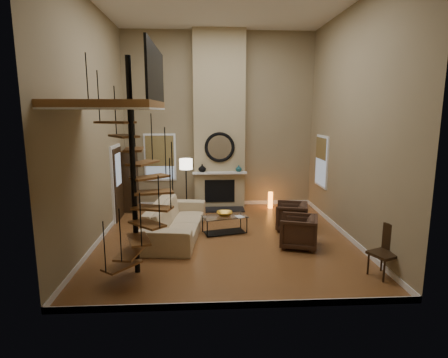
{
  "coord_description": "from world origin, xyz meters",
  "views": [
    {
      "loc": [
        -0.5,
        -8.51,
        3.07
      ],
      "look_at": [
        0.0,
        0.4,
        1.4
      ],
      "focal_mm": 29.3,
      "sensor_mm": 36.0,
      "label": 1
    }
  ],
  "objects": [
    {
      "name": "window_right",
      "position": [
        2.97,
        2.0,
        1.63
      ],
      "size": [
        0.06,
        1.02,
        1.52
      ],
      "color": "white",
      "rests_on": "right_wall"
    },
    {
      "name": "baseboard_left",
      "position": [
        -2.99,
        0.0,
        0.06
      ],
      "size": [
        0.02,
        6.5,
        0.12
      ],
      "primitive_type": "cube",
      "color": "white",
      "rests_on": "ground"
    },
    {
      "name": "mirror_frame",
      "position": [
        0.0,
        2.84,
        1.95
      ],
      "size": [
        0.94,
        0.1,
        0.94
      ],
      "primitive_type": "torus",
      "rotation": [
        1.57,
        0.0,
        0.0
      ],
      "color": "black",
      "rests_on": "chimney_breast"
    },
    {
      "name": "side_chair",
      "position": [
        2.92,
        -2.21,
        0.53
      ],
      "size": [
        0.6,
        0.6,
        0.98
      ],
      "color": "black",
      "rests_on": "ground"
    },
    {
      "name": "right_wall",
      "position": [
        3.0,
        0.0,
        2.75
      ],
      "size": [
        0.02,
        6.5,
        5.5
      ],
      "primitive_type": "cube",
      "color": "#8D7D5B",
      "rests_on": "ground"
    },
    {
      "name": "baseboard_front",
      "position": [
        0.0,
        -3.24,
        0.06
      ],
      "size": [
        6.0,
        0.02,
        0.12
      ],
      "primitive_type": "cube",
      "color": "white",
      "rests_on": "ground"
    },
    {
      "name": "mirror_disc",
      "position": [
        0.0,
        2.85,
        1.95
      ],
      "size": [
        0.8,
        0.01,
        0.8
      ],
      "primitive_type": "cylinder",
      "rotation": [
        1.57,
        0.0,
        0.0
      ],
      "color": "white",
      "rests_on": "chimney_breast"
    },
    {
      "name": "hearth",
      "position": [
        0.0,
        2.57,
        0.02
      ],
      "size": [
        1.5,
        0.6,
        0.04
      ],
      "primitive_type": "cube",
      "color": "black",
      "rests_on": "ground"
    },
    {
      "name": "bowl",
      "position": [
        0.01,
        0.43,
        0.5
      ],
      "size": [
        0.41,
        0.41,
        0.1
      ],
      "primitive_type": "imported",
      "color": "gold",
      "rests_on": "coffee_table"
    },
    {
      "name": "left_wall",
      "position": [
        -3.0,
        0.0,
        2.75
      ],
      "size": [
        0.02,
        6.5,
        5.5
      ],
      "primitive_type": "cube",
      "color": "#8D7D5B",
      "rests_on": "ground"
    },
    {
      "name": "baseboard_back",
      "position": [
        0.0,
        3.24,
        0.06
      ],
      "size": [
        6.0,
        0.02,
        0.12
      ],
      "primitive_type": "cube",
      "color": "white",
      "rests_on": "ground"
    },
    {
      "name": "book",
      "position": [
        0.36,
        0.23,
        0.46
      ],
      "size": [
        0.27,
        0.3,
        0.02
      ],
      "primitive_type": "imported",
      "rotation": [
        0.0,
        0.0,
        0.4
      ],
      "color": "gray",
      "rests_on": "coffee_table"
    },
    {
      "name": "sofa",
      "position": [
        -1.22,
        0.29,
        0.4
      ],
      "size": [
        1.48,
        3.07,
        0.86
      ],
      "primitive_type": "imported",
      "rotation": [
        0.0,
        0.0,
        1.46
      ],
      "color": "#CBB58D",
      "rests_on": "ground"
    },
    {
      "name": "front_wall",
      "position": [
        0.0,
        -3.25,
        2.75
      ],
      "size": [
        6.0,
        0.02,
        5.5
      ],
      "primitive_type": "cube",
      "color": "#8D7D5B",
      "rests_on": "ground"
    },
    {
      "name": "baseboard_right",
      "position": [
        2.99,
        0.0,
        0.06
      ],
      "size": [
        0.02,
        6.5,
        0.12
      ],
      "primitive_type": "cube",
      "color": "white",
      "rests_on": "ground"
    },
    {
      "name": "vase_left",
      "position": [
        -0.55,
        2.82,
        1.3
      ],
      "size": [
        0.24,
        0.24,
        0.25
      ],
      "primitive_type": "imported",
      "color": "black",
      "rests_on": "mantel"
    },
    {
      "name": "coffee_table",
      "position": [
        0.01,
        0.38,
        0.28
      ],
      "size": [
        1.2,
        0.82,
        0.43
      ],
      "color": "silver",
      "rests_on": "ground"
    },
    {
      "name": "entry_door",
      "position": [
        -2.95,
        1.8,
        1.05
      ],
      "size": [
        0.1,
        1.05,
        2.16
      ],
      "color": "white",
      "rests_on": "ground"
    },
    {
      "name": "spiral_stair",
      "position": [
        -1.78,
        -1.79,
        1.78
      ],
      "size": [
        1.47,
        1.47,
        4.06
      ],
      "color": "black",
      "rests_on": "ground"
    },
    {
      "name": "hutch",
      "position": [
        -2.81,
        2.81,
        0.95
      ],
      "size": [
        0.39,
        0.82,
        1.83
      ],
      "primitive_type": "cube",
      "color": "black",
      "rests_on": "ground"
    },
    {
      "name": "loft",
      "position": [
        -2.04,
        -1.8,
        3.24
      ],
      "size": [
        1.7,
        2.2,
        1.09
      ],
      "color": "brown",
      "rests_on": "left_wall"
    },
    {
      "name": "firebox",
      "position": [
        0.0,
        2.86,
        0.55
      ],
      "size": [
        0.95,
        0.02,
        0.72
      ],
      "primitive_type": "cube",
      "color": "black",
      "rests_on": "chimney_breast"
    },
    {
      "name": "armchair_near",
      "position": [
        1.85,
        0.55,
        0.35
      ],
      "size": [
        0.98,
        0.97,
        0.73
      ],
      "primitive_type": "imported",
      "rotation": [
        0.0,
        0.0,
        -1.83
      ],
      "color": "#3E281C",
      "rests_on": "ground"
    },
    {
      "name": "mantel",
      "position": [
        0.0,
        2.78,
        1.15
      ],
      "size": [
        1.7,
        0.18,
        0.06
      ],
      "primitive_type": "cube",
      "color": "white",
      "rests_on": "chimney_breast"
    },
    {
      "name": "window_back",
      "position": [
        -1.9,
        3.22,
        1.62
      ],
      "size": [
        1.02,
        0.06,
        1.52
      ],
      "color": "white",
      "rests_on": "back_wall"
    },
    {
      "name": "armchair_far",
      "position": [
        1.72,
        -0.67,
        0.35
      ],
      "size": [
        1.02,
        1.01,
        0.75
      ],
      "primitive_type": "imported",
      "rotation": [
        0.0,
        0.0,
        -1.87
      ],
      "color": "#3E281C",
      "rests_on": "ground"
    },
    {
      "name": "chimney_breast",
      "position": [
        0.0,
        3.06,
        2.75
      ],
      "size": [
        1.6,
        0.38,
        5.5
      ],
      "primitive_type": "cube",
      "color": "tan",
      "rests_on": "ground"
    },
    {
      "name": "accent_lamp",
      "position": [
        1.62,
        2.74,
        0.25
      ],
      "size": [
        0.15,
        0.15,
        0.54
      ],
      "primitive_type": "cylinder",
      "color": "orange",
      "rests_on": "ground"
    },
    {
      "name": "vase_right",
      "position": [
        0.6,
        2.82,
        1.28
      ],
      "size": [
        0.2,
        0.2,
        0.21
      ],
      "primitive_type": "imported",
      "color": "#174B50",
      "rests_on": "mantel"
    },
    {
      "name": "ground",
      "position": [
        0.0,
        0.0,
        -0.01
      ],
      "size": [
        6.0,
        6.5,
        0.01
      ],
      "primitive_type": "cube",
      "color": "#965F30",
      "rests_on": "ground"
    },
    {
      "name": "floor_lamp",
      "position": [
        -1.02,
        2.02,
        1.41
      ],
      "size": [
        0.38,
        0.38,
        1.7
      ],
      "color": "black",
      "rests_on": "ground"
    },
    {
      "name": "back_wall",
      "position": [
        0.0,
        3.25,
        2.75
      ],
      "size": [
        6.0,
        0.02,
        5.5
      ],
      "primitive_type": "cube",
      "color": "#8D7D5B",
      "rests_on": "ground"
    }
  ]
}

